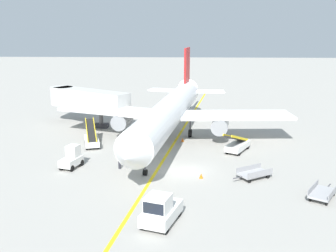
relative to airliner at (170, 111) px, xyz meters
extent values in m
plane|color=#9E9B93|center=(1.75, -10.76, -3.42)|extent=(300.00, 300.00, 0.00)
cube|color=yellow|center=(-0.08, -5.76, -3.41)|extent=(11.78, 79.21, 0.01)
cylinder|color=white|center=(-0.08, -0.54, 0.03)|extent=(7.57, 30.16, 3.30)
cone|color=white|center=(-2.40, -16.57, 0.03)|extent=(3.55, 2.84, 3.23)
cone|color=white|center=(2.28, 15.69, 0.43)|extent=(3.50, 3.22, 3.14)
cube|color=white|center=(7.55, -0.13, -0.37)|extent=(13.26, 5.24, 0.36)
cylinder|color=gray|center=(5.78, -0.88, -1.37)|extent=(2.34, 3.44, 1.90)
cube|color=white|center=(-7.28, 2.02, -0.37)|extent=(13.72, 8.63, 0.36)
cylinder|color=gray|center=(-5.80, 0.80, -1.37)|extent=(2.34, 3.44, 1.90)
cube|color=red|center=(1.93, 13.32, 4.08)|extent=(0.85, 4.00, 5.20)
cube|color=white|center=(4.84, 12.49, 0.43)|extent=(5.21, 2.22, 0.24)
cube|color=white|center=(-1.09, 13.35, 0.43)|extent=(5.61, 3.57, 0.24)
cylinder|color=#4C4C51|center=(-1.73, -11.92, -1.86)|extent=(0.20, 0.20, 3.12)
cylinder|color=black|center=(-1.73, -11.92, -3.14)|extent=(0.43, 0.60, 0.56)
cylinder|color=#4C4C51|center=(2.39, 1.12, -1.86)|extent=(0.20, 0.20, 3.12)
cylinder|color=black|center=(2.39, 1.12, -2.94)|extent=(0.48, 1.00, 0.96)
cylinder|color=#4C4C51|center=(-1.97, 1.76, -1.86)|extent=(0.20, 0.20, 3.12)
cylinder|color=black|center=(-1.97, 1.76, -2.94)|extent=(0.48, 1.00, 0.96)
cube|color=black|center=(-2.12, -14.59, 0.38)|extent=(2.92, 1.39, 0.60)
cube|color=beige|center=(-10.90, 6.26, 0.18)|extent=(11.55, 8.58, 2.50)
cylinder|color=beige|center=(-15.73, 9.29, 0.18)|extent=(3.20, 3.20, 2.50)
cylinder|color=#59595B|center=(-9.38, 5.30, -2.24)|extent=(0.56, 0.56, 2.35)
cube|color=#333338|center=(-9.38, 5.30, -3.17)|extent=(1.80, 1.40, 0.50)
cube|color=silver|center=(0.29, -20.61, -2.72)|extent=(2.92, 4.01, 0.80)
cube|color=silver|center=(0.10, -21.21, -1.77)|extent=(1.94, 2.01, 1.10)
cube|color=black|center=(-0.14, -21.94, -1.77)|extent=(1.38, 0.51, 0.77)
cylinder|color=black|center=(0.67, -22.05, -3.12)|extent=(0.39, 0.64, 0.60)
cylinder|color=black|center=(-0.86, -21.56, -3.12)|extent=(0.39, 0.64, 0.60)
cylinder|color=black|center=(1.45, -19.66, -3.12)|extent=(0.39, 0.64, 0.60)
cylinder|color=black|center=(-0.09, -19.16, -3.12)|extent=(0.39, 0.64, 0.60)
cube|color=silver|center=(-8.88, -10.30, -2.77)|extent=(1.95, 2.68, 0.70)
cube|color=silver|center=(-8.75, -9.90, -1.87)|extent=(1.31, 1.34, 1.10)
cube|color=black|center=(-8.60, -9.40, -1.87)|extent=(0.96, 0.36, 0.77)
cylinder|color=black|center=(-9.16, -9.33, -3.12)|extent=(0.39, 0.64, 0.60)
cylinder|color=black|center=(-8.10, -9.66, -3.12)|extent=(0.39, 0.64, 0.60)
cylinder|color=black|center=(-9.65, -10.94, -3.12)|extent=(0.39, 0.64, 0.60)
cylinder|color=black|center=(-8.59, -11.26, -3.12)|extent=(0.39, 0.64, 0.60)
cube|color=silver|center=(7.42, -4.37, -2.82)|extent=(3.11, 4.06, 0.60)
cylinder|color=black|center=(7.36, -5.84, -3.12)|extent=(0.48, 0.63, 0.60)
cylinder|color=black|center=(6.24, -5.24, -3.12)|extent=(0.48, 0.63, 0.60)
cylinder|color=black|center=(8.61, -3.49, -3.12)|extent=(0.48, 0.63, 0.60)
cylinder|color=black|center=(7.49, -2.90, -3.12)|extent=(0.48, 0.63, 0.60)
cube|color=black|center=(7.14, -4.90, -1.87)|extent=(3.14, 4.83, 1.76)
cube|color=yellow|center=(7.54, -5.11, -1.75)|extent=(2.42, 4.47, 1.84)
cube|color=yellow|center=(6.75, -4.69, -1.75)|extent=(2.42, 4.47, 1.84)
cube|color=silver|center=(-8.66, -3.12, -2.82)|extent=(2.53, 4.07, 0.60)
cylinder|color=black|center=(-9.65, -2.03, -3.12)|extent=(0.38, 0.64, 0.60)
cylinder|color=black|center=(-8.43, -1.66, -3.12)|extent=(0.38, 0.64, 0.60)
cylinder|color=black|center=(-8.88, -4.58, -3.12)|extent=(0.38, 0.64, 0.60)
cylinder|color=black|center=(-7.66, -4.21, -3.12)|extent=(0.38, 0.64, 0.60)
cube|color=black|center=(-8.83, -2.55, -1.87)|extent=(2.30, 5.04, 1.76)
cube|color=yellow|center=(-9.26, -2.68, -1.75)|extent=(1.53, 4.83, 1.84)
cube|color=yellow|center=(-8.40, -2.42, -1.75)|extent=(1.53, 4.83, 1.84)
cube|color=#A5A5A8|center=(7.89, -12.19, -2.98)|extent=(3.17, 2.76, 0.16)
cube|color=#4C4C51|center=(6.33, -13.17, -3.00)|extent=(0.80, 0.55, 0.08)
cylinder|color=#4C4C51|center=(5.95, -13.41, -3.00)|extent=(0.12, 0.12, 0.05)
cube|color=gray|center=(8.29, -12.82, -2.73)|extent=(2.40, 1.54, 0.50)
cube|color=gray|center=(7.50, -11.55, -2.73)|extent=(2.40, 1.54, 0.50)
cylinder|color=black|center=(7.33, -13.25, -3.24)|extent=(0.37, 0.29, 0.36)
cylinder|color=black|center=(6.69, -12.24, -3.24)|extent=(0.37, 0.29, 0.36)
cylinder|color=black|center=(9.10, -12.14, -3.24)|extent=(0.37, 0.29, 0.36)
cylinder|color=black|center=(8.46, -11.12, -3.24)|extent=(0.37, 0.29, 0.36)
cube|color=#A5A5A8|center=(12.45, -16.20, -2.98)|extent=(2.78, 3.17, 0.16)
cube|color=#4C4C51|center=(13.45, -14.64, -3.00)|extent=(0.56, 0.80, 0.08)
cylinder|color=#4C4C51|center=(13.70, -14.27, -3.00)|extent=(0.12, 0.12, 0.05)
cube|color=gray|center=(11.82, -15.79, -2.73)|extent=(1.58, 2.38, 0.50)
cube|color=gray|center=(13.07, -16.60, -2.73)|extent=(1.58, 2.38, 0.50)
cylinder|color=black|center=(12.51, -14.99, -3.24)|extent=(0.30, 0.37, 0.36)
cylinder|color=black|center=(13.52, -15.64, -3.24)|extent=(0.30, 0.37, 0.36)
cylinder|color=black|center=(11.37, -16.75, -3.24)|extent=(0.30, 0.37, 0.36)
cylinder|color=black|center=(12.38, -17.40, -3.24)|extent=(0.30, 0.37, 0.36)
cylinder|color=#26262D|center=(-4.30, -10.30, -2.99)|extent=(0.24, 0.24, 0.85)
cube|color=orange|center=(-4.30, -10.30, -2.29)|extent=(0.36, 0.22, 0.56)
sphere|color=beige|center=(-4.30, -10.30, -1.90)|extent=(0.20, 0.20, 0.20)
sphere|color=yellow|center=(-4.30, -10.30, -1.84)|extent=(0.24, 0.24, 0.24)
cone|color=orange|center=(3.25, -12.38, -3.20)|extent=(0.36, 0.36, 0.44)
cone|color=orange|center=(1.50, -0.91, -3.20)|extent=(0.36, 0.36, 0.44)
camera|label=1|loc=(1.86, -44.69, 9.30)|focal=41.82mm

